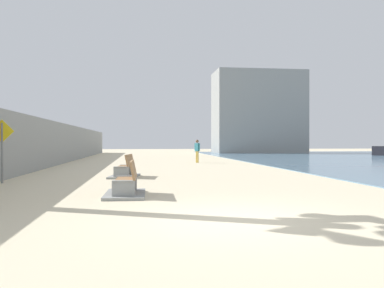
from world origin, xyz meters
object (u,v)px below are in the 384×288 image
object	(u,v)px
person_walking	(197,149)
pedestrian_sign	(2,144)
bench_far	(125,172)
bench_near	(126,187)

from	to	relation	value
person_walking	pedestrian_sign	world-z (taller)	pedestrian_sign
bench_far	bench_near	bearing A→B (deg)	-87.49
bench_near	bench_far	bearing A→B (deg)	92.51
bench_near	bench_far	size ratio (longest dim) A/B	0.95
bench_far	pedestrian_sign	world-z (taller)	pedestrian_sign
bench_far	person_walking	xyz separation A→B (m)	(4.73, 11.47, 0.74)
person_walking	bench_near	bearing A→B (deg)	-104.31
bench_near	pedestrian_sign	size ratio (longest dim) A/B	0.91
bench_near	bench_far	xyz separation A→B (m)	(-0.26, 6.05, 0.00)
bench_near	person_walking	size ratio (longest dim) A/B	1.27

